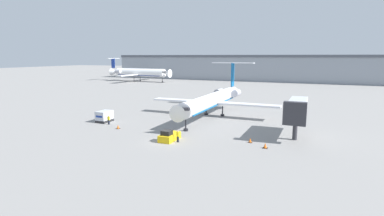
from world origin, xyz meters
The scene contains 13 objects.
ground_plane centered at (0.00, 0.00, 0.00)m, with size 600.00×600.00×0.00m, color gray.
terminal_building centered at (0.00, 120.00, 6.67)m, with size 180.00×16.80×13.29m.
airplane_main centered at (-0.03, 21.31, 3.62)m, with size 27.91×33.31×11.05m.
pushback_tug centered at (0.12, 1.00, 0.64)m, with size 1.97×4.02×1.74m.
luggage_cart centered at (-17.57, 7.64, 1.07)m, with size 2.10×3.11×2.14m.
worker_near_tug centered at (1.74, 0.60, 0.97)m, with size 0.40×0.26×1.83m.
worker_by_wing centered at (-8.91, 19.84, 0.85)m, with size 0.40×0.24×1.64m.
worker_on_apron centered at (-15.31, 6.09, 0.91)m, with size 0.40×0.24×1.75m.
traffic_cone_left centered at (-11.64, 4.01, 0.34)m, with size 0.63×0.63×0.72m.
traffic_cone_right centered at (11.64, 4.70, 0.33)m, with size 0.59×0.59×0.69m.
traffic_cone_mid centered at (14.17, 2.78, 0.36)m, with size 0.68×0.68×0.75m.
airplane_parked_far_left centered at (-64.47, 91.47, 4.43)m, with size 35.86×30.70×11.61m.
jet_bridge centered at (17.54, 10.75, 4.44)m, with size 3.20×10.49×6.19m.
Camera 1 is at (20.65, -37.97, 12.59)m, focal length 28.00 mm.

